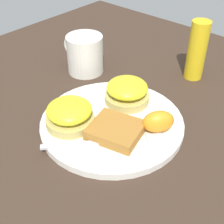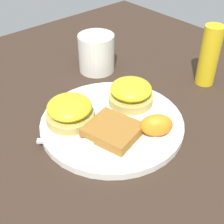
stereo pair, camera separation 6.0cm
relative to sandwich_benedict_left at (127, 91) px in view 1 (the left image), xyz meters
The scene contains 9 objects.
ground_plane 0.08m from the sandwich_benedict_left, 105.59° to the left, with size 1.10×1.10×0.00m, color #38281E.
plate 0.08m from the sandwich_benedict_left, 105.59° to the left, with size 0.28×0.28×0.01m, color silver.
sandwich_benedict_left is the anchor object (origin of this frame).
sandwich_benedict_right 0.14m from the sandwich_benedict_left, 75.92° to the left, with size 0.09×0.09×0.05m.
hashbrown_patty 0.11m from the sandwich_benedict_left, 118.53° to the left, with size 0.09×0.08×0.02m, color #9E6829.
orange_wedge 0.11m from the sandwich_benedict_left, 160.51° to the left, with size 0.06×0.04×0.04m, color orange.
fork 0.13m from the sandwich_benedict_left, 121.99° to the left, with size 0.17×0.19×0.00m.
cup 0.18m from the sandwich_benedict_left, 15.77° to the right, with size 0.12×0.09×0.09m.
condiment_bottle 0.21m from the sandwich_benedict_left, 102.09° to the right, with size 0.04×0.04×0.14m, color gold.
Camera 1 is at (-0.32, 0.36, 0.40)m, focal length 50.00 mm.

